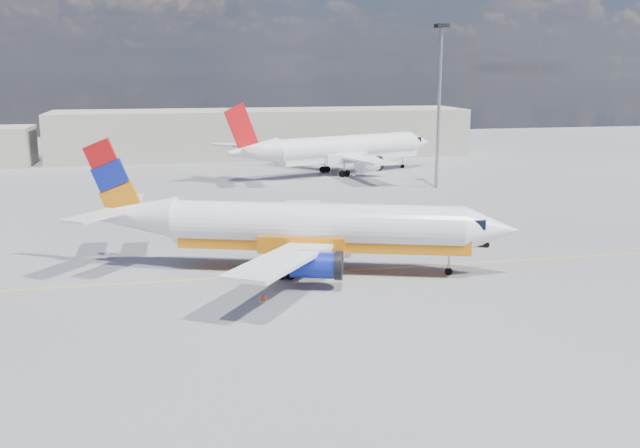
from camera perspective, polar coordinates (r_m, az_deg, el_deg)
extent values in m
plane|color=slate|center=(50.77, 0.96, -4.80)|extent=(240.00, 240.00, 0.00)
cube|color=yellow|center=(53.57, 0.24, -3.86)|extent=(70.00, 0.15, 0.01)
cube|color=#B4AC9B|center=(123.78, -4.59, 7.25)|extent=(70.00, 14.00, 8.00)
cylinder|color=white|center=(53.03, -0.26, -0.10)|extent=(21.55, 10.05, 3.34)
cone|color=white|center=(53.08, 13.56, -0.44)|extent=(4.79, 4.42, 3.34)
cone|color=white|center=(56.42, -14.78, 0.61)|extent=(7.53, 5.20, 3.17)
cube|color=black|center=(52.81, 12.11, 0.17)|extent=(2.30, 2.67, 0.69)
cube|color=orange|center=(53.23, 0.26, -1.30)|extent=(21.36, 9.49, 1.18)
cube|color=white|center=(60.06, -0.88, 0.52)|extent=(4.07, 12.00, 0.79)
cube|color=white|center=(46.84, -3.06, -2.91)|extent=(8.99, 11.63, 0.79)
cylinder|color=navy|center=(57.66, 0.75, -0.93)|extent=(3.95, 2.89, 1.87)
cylinder|color=navy|center=(49.15, -0.31, -3.29)|extent=(3.95, 2.89, 1.87)
cylinder|color=black|center=(57.53, 2.30, -0.97)|extent=(1.12, 2.11, 2.06)
cylinder|color=black|center=(49.00, 1.52, -3.34)|extent=(1.12, 2.11, 2.06)
cube|color=orange|center=(56.46, -16.34, 3.61)|extent=(4.46, 1.75, 6.13)
cube|color=white|center=(59.70, -15.05, 1.85)|extent=(2.21, 4.93, 0.18)
cube|color=white|center=(54.02, -17.47, 0.62)|extent=(4.66, 5.23, 0.18)
cylinder|color=#98989F|center=(53.34, 10.29, -2.78)|extent=(0.22, 0.22, 2.06)
cylinder|color=black|center=(53.59, 10.25, -3.76)|extent=(0.60, 0.40, 0.55)
cylinder|color=black|center=(56.29, -1.96, -2.61)|extent=(0.96, 0.64, 0.88)
cylinder|color=black|center=(51.80, -2.73, -3.95)|extent=(0.96, 0.64, 0.88)
cylinder|color=white|center=(103.17, 2.14, 6.13)|extent=(22.76, 11.49, 3.55)
cone|color=white|center=(111.47, 7.91, 6.49)|extent=(5.17, 4.81, 3.55)
cone|color=white|center=(95.32, -5.40, 5.79)|extent=(8.04, 5.76, 3.38)
cube|color=black|center=(110.47, 7.34, 6.75)|extent=(2.51, 2.88, 0.73)
cube|color=white|center=(103.61, 2.37, 5.48)|extent=(22.53, 10.90, 1.25)
cube|color=white|center=(108.48, -0.77, 5.94)|extent=(9.91, 12.21, 0.84)
cube|color=white|center=(96.48, 3.86, 5.11)|extent=(4.81, 12.85, 0.84)
cylinder|color=white|center=(107.55, 0.92, 5.35)|extent=(4.22, 3.19, 1.99)
cylinder|color=white|center=(99.92, 3.92, 4.79)|extent=(4.22, 3.19, 1.99)
cylinder|color=black|center=(108.48, 1.66, 5.41)|extent=(1.27, 2.24, 2.19)
cylinder|color=black|center=(100.92, 4.69, 4.85)|extent=(1.27, 2.24, 2.19)
cube|color=#B90E11|center=(94.30, -6.29, 7.64)|extent=(4.70, 2.04, 6.52)
cube|color=white|center=(97.53, -7.14, 6.30)|extent=(5.07, 5.51, 0.19)
cube|color=white|center=(91.58, -5.31, 5.95)|extent=(2.55, 5.33, 0.19)
cylinder|color=#98989F|center=(109.74, 6.63, 5.14)|extent=(0.24, 0.24, 2.19)
cylinder|color=black|center=(109.87, 6.61, 4.62)|extent=(0.64, 0.44, 0.59)
cylinder|color=black|center=(104.48, 0.39, 4.40)|extent=(1.02, 0.71, 0.94)
cylinder|color=black|center=(100.36, 1.96, 4.06)|extent=(1.02, 0.71, 0.94)
cylinder|color=black|center=(63.15, 11.24, -1.37)|extent=(0.50, 0.27, 0.47)
cylinder|color=black|center=(61.90, 11.50, -1.66)|extent=(0.50, 0.27, 0.47)
cylinder|color=black|center=(63.58, 12.90, -1.36)|extent=(0.50, 0.27, 0.47)
cylinder|color=black|center=(62.33, 13.19, -1.65)|extent=(0.50, 0.27, 0.47)
cube|color=gold|center=(62.62, 12.23, -1.09)|extent=(2.66, 1.76, 0.94)
cube|color=black|center=(62.35, 11.84, -0.42)|extent=(1.32, 1.32, 0.57)
cube|color=white|center=(47.19, -4.55, -6.16)|extent=(0.41, 0.41, 0.04)
cone|color=#FA400A|center=(47.10, -4.56, -5.83)|extent=(0.35, 0.35, 0.54)
cylinder|color=#98989F|center=(91.20, 9.48, 8.99)|extent=(0.43, 0.43, 19.71)
cube|color=black|center=(91.19, 9.71, 15.37)|extent=(1.48, 1.48, 0.49)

